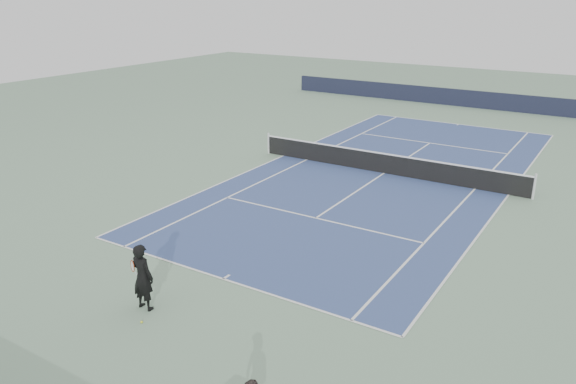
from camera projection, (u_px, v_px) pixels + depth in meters
The scene contains 6 objects.
ground at pixel (384, 173), 25.77m from camera, with size 80.00×80.00×0.00m, color gray.
court_surface at pixel (384, 173), 25.76m from camera, with size 10.97×23.77×0.01m, color #334679.
tennis_net at pixel (385, 163), 25.60m from camera, with size 12.90×0.10×1.07m.
windscreen_far at pixel (484, 100), 39.83m from camera, with size 30.00×0.25×1.20m, color black.
tennis_player at pixel (143, 277), 14.51m from camera, with size 0.80×0.50×1.84m.
tennis_ball at pixel (142, 322), 14.13m from camera, with size 0.06×0.06×0.06m, color yellow.
Camera 1 is at (9.28, -23.15, 7.89)m, focal length 35.00 mm.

